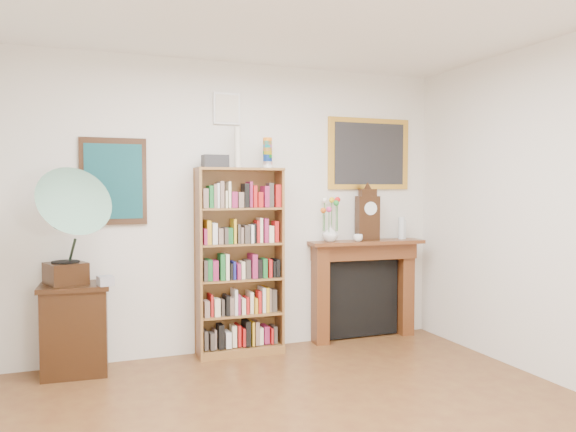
{
  "coord_description": "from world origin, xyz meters",
  "views": [
    {
      "loc": [
        -1.4,
        -2.78,
        1.6
      ],
      "look_at": [
        0.29,
        1.6,
        1.36
      ],
      "focal_mm": 35.0,
      "sensor_mm": 36.0,
      "label": 1
    }
  ],
  "objects_px": {
    "side_cabinet": "(75,329)",
    "bottle_left": "(402,228)",
    "bookshelf": "(240,251)",
    "bottle_right": "(403,230)",
    "teacup": "(358,238)",
    "flower_vase": "(330,233)",
    "mantel_clock": "(368,216)",
    "gramophone": "(64,220)",
    "fireplace": "(363,281)",
    "cd_stack": "(105,281)"
  },
  "relations": [
    {
      "from": "cd_stack",
      "to": "bottle_right",
      "type": "distance_m",
      "value": 3.1
    },
    {
      "from": "gramophone",
      "to": "cd_stack",
      "type": "bearing_deg",
      "value": -25.39
    },
    {
      "from": "gramophone",
      "to": "fireplace",
      "type": "bearing_deg",
      "value": -15.13
    },
    {
      "from": "mantel_clock",
      "to": "teacup",
      "type": "distance_m",
      "value": 0.28
    },
    {
      "from": "fireplace",
      "to": "bottle_left",
      "type": "xyz_separation_m",
      "value": [
        0.44,
        -0.04,
        0.56
      ]
    },
    {
      "from": "fireplace",
      "to": "flower_vase",
      "type": "height_order",
      "value": "flower_vase"
    },
    {
      "from": "cd_stack",
      "to": "teacup",
      "type": "xyz_separation_m",
      "value": [
        2.48,
        0.17,
        0.26
      ]
    },
    {
      "from": "bookshelf",
      "to": "flower_vase",
      "type": "height_order",
      "value": "bookshelf"
    },
    {
      "from": "flower_vase",
      "to": "teacup",
      "type": "xyz_separation_m",
      "value": [
        0.27,
        -0.09,
        -0.05
      ]
    },
    {
      "from": "bookshelf",
      "to": "gramophone",
      "type": "distance_m",
      "value": 1.59
    },
    {
      "from": "fireplace",
      "to": "bottle_right",
      "type": "xyz_separation_m",
      "value": [
        0.47,
        -0.03,
        0.54
      ]
    },
    {
      "from": "bottle_left",
      "to": "bookshelf",
      "type": "bearing_deg",
      "value": -178.85
    },
    {
      "from": "bookshelf",
      "to": "flower_vase",
      "type": "xyz_separation_m",
      "value": [
        0.97,
        0.05,
        0.13
      ]
    },
    {
      "from": "fireplace",
      "to": "flower_vase",
      "type": "relative_size",
      "value": 7.5
    },
    {
      "from": "mantel_clock",
      "to": "teacup",
      "type": "bearing_deg",
      "value": -146.86
    },
    {
      "from": "bookshelf",
      "to": "fireplace",
      "type": "relative_size",
      "value": 1.64
    },
    {
      "from": "mantel_clock",
      "to": "bottle_right",
      "type": "bearing_deg",
      "value": 7.6
    },
    {
      "from": "bookshelf",
      "to": "mantel_clock",
      "type": "xyz_separation_m",
      "value": [
        1.39,
        0.03,
        0.31
      ]
    },
    {
      "from": "gramophone",
      "to": "bottle_left",
      "type": "height_order",
      "value": "gramophone"
    },
    {
      "from": "bookshelf",
      "to": "gramophone",
      "type": "bearing_deg",
      "value": -170.35
    },
    {
      "from": "teacup",
      "to": "fireplace",
      "type": "bearing_deg",
      "value": 42.85
    },
    {
      "from": "side_cabinet",
      "to": "teacup",
      "type": "relative_size",
      "value": 8.22
    },
    {
      "from": "flower_vase",
      "to": "bottle_right",
      "type": "bearing_deg",
      "value": -0.33
    },
    {
      "from": "mantel_clock",
      "to": "cd_stack",
      "type": "bearing_deg",
      "value": -168.16
    },
    {
      "from": "bookshelf",
      "to": "bottle_right",
      "type": "bearing_deg",
      "value": 3.98
    },
    {
      "from": "mantel_clock",
      "to": "flower_vase",
      "type": "bearing_deg",
      "value": -175.57
    },
    {
      "from": "mantel_clock",
      "to": "bottle_right",
      "type": "distance_m",
      "value": 0.47
    },
    {
      "from": "gramophone",
      "to": "bottle_left",
      "type": "xyz_separation_m",
      "value": [
        3.35,
        0.23,
        -0.17
      ]
    },
    {
      "from": "gramophone",
      "to": "teacup",
      "type": "height_order",
      "value": "gramophone"
    },
    {
      "from": "side_cabinet",
      "to": "mantel_clock",
      "type": "bearing_deg",
      "value": 6.02
    },
    {
      "from": "bookshelf",
      "to": "bottle_right",
      "type": "relative_size",
      "value": 10.25
    },
    {
      "from": "flower_vase",
      "to": "bottle_left",
      "type": "height_order",
      "value": "bottle_left"
    },
    {
      "from": "bookshelf",
      "to": "flower_vase",
      "type": "bearing_deg",
      "value": 5.46
    },
    {
      "from": "teacup",
      "to": "bottle_right",
      "type": "bearing_deg",
      "value": 8.15
    },
    {
      "from": "bookshelf",
      "to": "teacup",
      "type": "distance_m",
      "value": 1.25
    },
    {
      "from": "cd_stack",
      "to": "teacup",
      "type": "distance_m",
      "value": 2.5
    },
    {
      "from": "side_cabinet",
      "to": "bottle_left",
      "type": "height_order",
      "value": "bottle_left"
    },
    {
      "from": "mantel_clock",
      "to": "bottle_right",
      "type": "height_order",
      "value": "mantel_clock"
    },
    {
      "from": "gramophone",
      "to": "teacup",
      "type": "bearing_deg",
      "value": -17.27
    },
    {
      "from": "fireplace",
      "to": "mantel_clock",
      "type": "xyz_separation_m",
      "value": [
        0.02,
        -0.04,
        0.69
      ]
    },
    {
      "from": "bookshelf",
      "to": "teacup",
      "type": "bearing_deg",
      "value": 0.7
    },
    {
      "from": "bookshelf",
      "to": "flower_vase",
      "type": "distance_m",
      "value": 0.98
    },
    {
      "from": "gramophone",
      "to": "bottle_left",
      "type": "bearing_deg",
      "value": -16.44
    },
    {
      "from": "bookshelf",
      "to": "bottle_left",
      "type": "bearing_deg",
      "value": 3.81
    },
    {
      "from": "side_cabinet",
      "to": "gramophone",
      "type": "height_order",
      "value": "gramophone"
    },
    {
      "from": "fireplace",
      "to": "mantel_clock",
      "type": "relative_size",
      "value": 2.33
    },
    {
      "from": "bookshelf",
      "to": "fireplace",
      "type": "distance_m",
      "value": 1.42
    },
    {
      "from": "side_cabinet",
      "to": "mantel_clock",
      "type": "distance_m",
      "value": 3.02
    },
    {
      "from": "flower_vase",
      "to": "bottle_right",
      "type": "height_order",
      "value": "bottle_right"
    },
    {
      "from": "teacup",
      "to": "bottle_left",
      "type": "distance_m",
      "value": 0.58
    }
  ]
}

